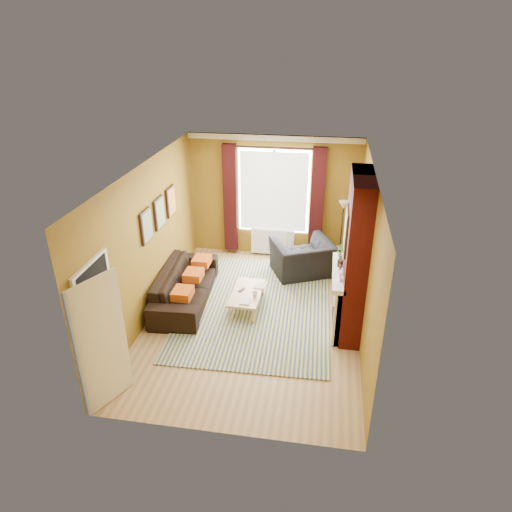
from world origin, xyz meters
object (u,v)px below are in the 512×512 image
Objects in this scene: sofa at (185,285)px; floor_lamp at (343,216)px; coffee_table at (247,294)px; armchair at (302,258)px; wicker_stool at (297,261)px.

floor_lamp is (2.97, 2.02, 0.86)m from sofa.
floor_lamp is (1.73, 2.12, 0.87)m from coffee_table.
floor_lamp is at bearing -168.57° from armchair.
sofa reaches higher than coffee_table.
sofa is 1.93× the size of armchair.
armchair is 1.09× the size of coffee_table.
coffee_table is 2.76× the size of wicker_stool.
floor_lamp reaches higher than armchair.
floor_lamp reaches higher than sofa.
coffee_table is (1.24, -0.10, -0.01)m from sofa.
armchair reaches higher than sofa.
coffee_table is 1.93m from wicker_stool.
wicker_stool is at bearing 66.71° from coffee_table.
wicker_stool is at bearing -55.11° from sofa.
armchair is at bearing 60.27° from coffee_table.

